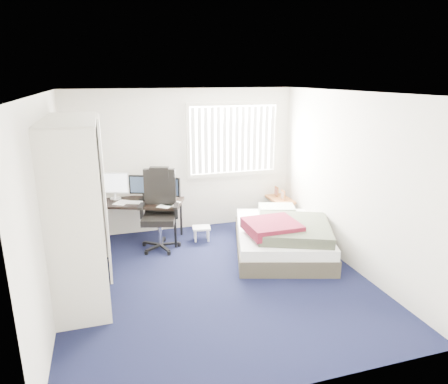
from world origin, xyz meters
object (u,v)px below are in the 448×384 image
desk (140,199)px  nightstand (279,201)px  bed (282,236)px  office_chair (160,218)px

desk → nightstand: 2.60m
nightstand → bed: size_ratio=0.33×
desk → bed: desk is taller
nightstand → bed: nightstand is taller
desk → office_chair: office_chair is taller
office_chair → nightstand: office_chair is taller
desk → bed: 2.43m
desk → office_chair: 0.52m
office_chair → desk: bearing=124.4°
office_chair → nightstand: 2.36m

